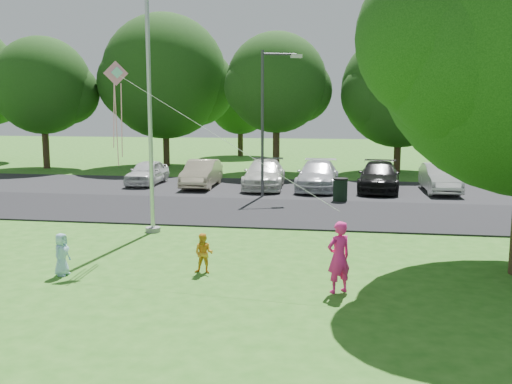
# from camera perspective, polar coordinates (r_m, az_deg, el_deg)

# --- Properties ---
(ground) EXTENTS (120.00, 120.00, 0.00)m
(ground) POSITION_cam_1_polar(r_m,az_deg,el_deg) (13.95, -3.38, -8.96)
(ground) COLOR #2D6B1C
(ground) RESTS_ON ground
(park_road) EXTENTS (60.00, 6.00, 0.06)m
(park_road) POSITION_cam_1_polar(r_m,az_deg,el_deg) (22.56, 1.59, -2.04)
(park_road) COLOR black
(park_road) RESTS_ON ground
(parking_strip) EXTENTS (42.00, 7.00, 0.06)m
(parking_strip) POSITION_cam_1_polar(r_m,az_deg,el_deg) (28.93, 3.29, 0.33)
(parking_strip) COLOR black
(parking_strip) RESTS_ON ground
(flagpole) EXTENTS (0.50, 0.50, 10.00)m
(flagpole) POSITION_cam_1_polar(r_m,az_deg,el_deg) (19.08, -10.59, 8.36)
(flagpole) COLOR #B7BABF
(flagpole) RESTS_ON ground
(street_lamp) EXTENTS (1.80, 0.80, 6.65)m
(street_lamp) POSITION_cam_1_polar(r_m,az_deg,el_deg) (26.03, 1.23, 8.17)
(street_lamp) COLOR #3F3F44
(street_lamp) RESTS_ON ground
(trash_can) EXTENTS (0.67, 0.67, 1.06)m
(trash_can) POSITION_cam_1_polar(r_m,az_deg,el_deg) (25.28, 8.42, 0.19)
(trash_can) COLOR black
(trash_can) RESTS_ON ground
(tree_row) EXTENTS (64.35, 11.94, 10.88)m
(tree_row) POSITION_cam_1_polar(r_m,az_deg,el_deg) (37.26, 7.26, 10.90)
(tree_row) COLOR #332316
(tree_row) RESTS_ON ground
(horizon_trees) EXTENTS (77.46, 7.20, 7.02)m
(horizon_trees) POSITION_cam_1_polar(r_m,az_deg,el_deg) (46.86, 10.71, 8.63)
(horizon_trees) COLOR #332316
(horizon_trees) RESTS_ON ground
(parked_cars) EXTENTS (16.47, 4.95, 1.40)m
(parked_cars) POSITION_cam_1_polar(r_m,az_deg,el_deg) (28.70, 4.20, 1.70)
(parked_cars) COLOR silver
(parked_cars) RESTS_ON ground
(woman) EXTENTS (0.72, 0.68, 1.65)m
(woman) POSITION_cam_1_polar(r_m,az_deg,el_deg) (13.09, 8.27, -6.46)
(woman) COLOR #FF218C
(woman) RESTS_ON ground
(child_yellow) EXTENTS (0.51, 0.40, 1.03)m
(child_yellow) POSITION_cam_1_polar(r_m,az_deg,el_deg) (14.55, -5.25, -6.14)
(child_yellow) COLOR orange
(child_yellow) RESTS_ON ground
(child_blue) EXTENTS (0.39, 0.55, 1.08)m
(child_blue) POSITION_cam_1_polar(r_m,az_deg,el_deg) (15.11, -18.86, -5.92)
(child_blue) COLOR #9FCBF5
(child_blue) RESTS_ON ground
(kite) EXTENTS (6.47, 2.69, 3.55)m
(kite) POSITION_cam_1_polar(r_m,az_deg,el_deg) (16.22, -13.43, 9.84)
(kite) COLOR pink
(kite) RESTS_ON ground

